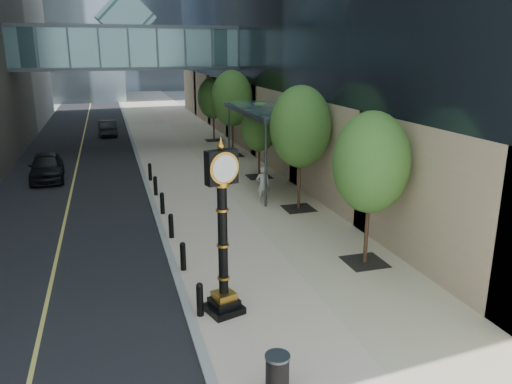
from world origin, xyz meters
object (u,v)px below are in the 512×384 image
(pedestrian, at_px, (263,185))
(car_far, at_px, (107,128))
(street_clock, at_px, (223,242))
(car_near, at_px, (47,167))
(trash_bin, at_px, (277,375))

(pedestrian, bearing_deg, car_far, -62.75)
(street_clock, height_order, car_near, street_clock)
(street_clock, bearing_deg, car_far, 77.65)
(car_far, bearing_deg, pedestrian, 103.86)
(pedestrian, bearing_deg, car_near, -27.01)
(trash_bin, distance_m, car_near, 22.88)
(street_clock, distance_m, pedestrian, 10.82)
(car_near, xyz_separation_m, car_far, (3.55, 15.40, -0.10))
(street_clock, xyz_separation_m, car_far, (-2.90, 33.45, -1.51))
(street_clock, xyz_separation_m, pedestrian, (4.25, 9.87, -1.22))
(street_clock, xyz_separation_m, trash_bin, (0.32, -3.80, -1.70))
(pedestrian, relative_size, car_near, 0.41)
(street_clock, bearing_deg, pedestrian, 49.41)
(street_clock, distance_m, car_far, 33.61)
(pedestrian, distance_m, car_near, 13.46)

